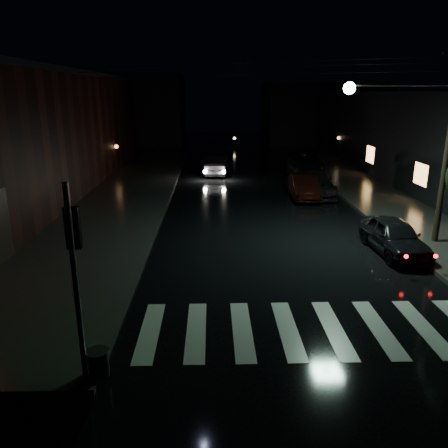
{
  "coord_description": "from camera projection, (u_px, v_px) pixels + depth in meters",
  "views": [
    {
      "loc": [
        0.45,
        -9.58,
        5.96
      ],
      "look_at": [
        0.85,
        4.81,
        1.6
      ],
      "focal_mm": 35.0,
      "sensor_mm": 36.0,
      "label": 1
    }
  ],
  "objects": [
    {
      "name": "building_far_left",
      "position": [
        125.0,
        109.0,
        52.51
      ],
      "size": [
        14.0,
        10.0,
        8.0
      ],
      "primitive_type": "cube",
      "color": "black",
      "rests_on": "ground"
    },
    {
      "name": "building_far_right",
      "position": [
        322.0,
        113.0,
        53.29
      ],
      "size": [
        14.0,
        10.0,
        7.0
      ],
      "primitive_type": "cube",
      "color": "black",
      "rests_on": "ground"
    },
    {
      "name": "parked_car_d",
      "position": [
        303.0,
        161.0,
        34.09
      ],
      "size": [
        3.42,
        6.16,
        1.63
      ],
      "primitive_type": "imported",
      "rotation": [
        0.0,
        0.0,
        -0.13
      ],
      "color": "black",
      "rests_on": "ground"
    },
    {
      "name": "ground",
      "position": [
        196.0,
        341.0,
        10.88
      ],
      "size": [
        120.0,
        120.0,
        0.0
      ],
      "primitive_type": "plane",
      "color": "black",
      "rests_on": "ground"
    },
    {
      "name": "sidewalk_right",
      "position": [
        382.0,
        201.0,
        24.52
      ],
      "size": [
        4.0,
        44.0,
        0.15
      ],
      "primitive_type": "cube",
      "color": "#282826",
      "rests_on": "ground"
    },
    {
      "name": "crosswalk",
      "position": [
        311.0,
        329.0,
        11.43
      ],
      "size": [
        9.0,
        3.0,
        0.01
      ],
      "primitive_type": "cube",
      "color": "beige",
      "rests_on": "ground"
    },
    {
      "name": "parked_car_b",
      "position": [
        304.0,
        187.0,
        25.4
      ],
      "size": [
        1.66,
        4.2,
        1.36
      ],
      "primitive_type": "imported",
      "rotation": [
        0.0,
        0.0,
        -0.05
      ],
      "color": "black",
      "rests_on": "ground"
    },
    {
      "name": "parked_car_c",
      "position": [
        312.0,
        182.0,
        26.33
      ],
      "size": [
        2.25,
        5.36,
        1.54
      ],
      "primitive_type": "imported",
      "rotation": [
        0.0,
        0.0,
        -0.02
      ],
      "color": "black",
      "rests_on": "ground"
    },
    {
      "name": "sidewalk_left",
      "position": [
        114.0,
        203.0,
        24.12
      ],
      "size": [
        6.0,
        44.0,
        0.15
      ],
      "primitive_type": "cube",
      "color": "#282826",
      "rests_on": "ground"
    },
    {
      "name": "signal_pole_corner",
      "position": [
        87.0,
        316.0,
        8.98
      ],
      "size": [
        0.68,
        0.61,
        4.2
      ],
      "color": "slate",
      "rests_on": "ground"
    },
    {
      "name": "utility_pole",
      "position": [
        433.0,
        130.0,
        16.48
      ],
      "size": [
        4.92,
        0.44,
        8.0
      ],
      "color": "black",
      "rests_on": "ground"
    },
    {
      "name": "parked_car_a",
      "position": [
        394.0,
        236.0,
        16.71
      ],
      "size": [
        1.75,
        3.99,
        1.34
      ],
      "primitive_type": "imported",
      "rotation": [
        0.0,
        0.0,
        0.04
      ],
      "color": "black",
      "rests_on": "ground"
    },
    {
      "name": "oncoming_car",
      "position": [
        216.0,
        165.0,
        32.71
      ],
      "size": [
        1.77,
        4.42,
        1.43
      ],
      "primitive_type": "imported",
      "rotation": [
        0.0,
        0.0,
        3.08
      ],
      "color": "black",
      "rests_on": "ground"
    }
  ]
}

